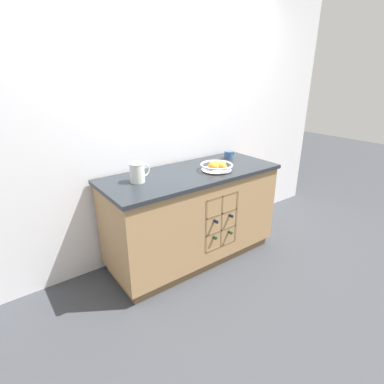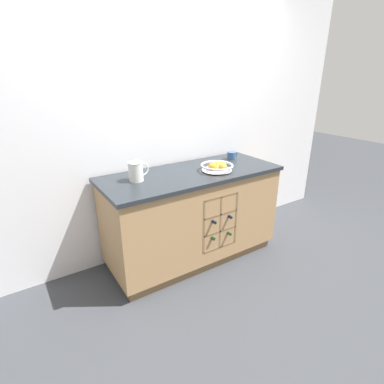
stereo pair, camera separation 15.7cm
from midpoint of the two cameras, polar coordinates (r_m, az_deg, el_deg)
name	(u,v)px [view 1 (the left image)]	position (r m, az deg, el deg)	size (l,w,h in m)	color
ground_plane	(192,256)	(3.08, -1.49, -12.05)	(14.00, 14.00, 0.00)	#383A3F
back_wall	(168,123)	(2.92, -6.21, 12.95)	(4.40, 0.06, 2.55)	white
kitchen_island	(192,216)	(2.86, -1.53, -4.53)	(1.65, 0.69, 0.89)	brown
fruit_bowl	(217,166)	(2.72, 3.11, 4.91)	(0.30, 0.30, 0.09)	silver
white_pitcher	(138,172)	(2.47, -12.15, 3.73)	(0.18, 0.12, 0.16)	silver
ceramic_mug	(229,155)	(3.14, 5.59, 7.05)	(0.12, 0.09, 0.08)	#385684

